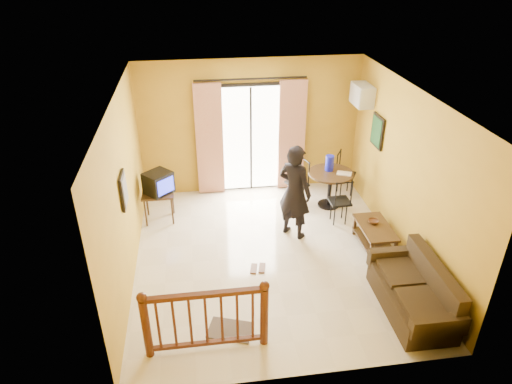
{
  "coord_description": "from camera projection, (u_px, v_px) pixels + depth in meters",
  "views": [
    {
      "loc": [
        -1.12,
        -6.25,
        4.71
      ],
      "look_at": [
        -0.21,
        0.2,
        1.15
      ],
      "focal_mm": 32.0,
      "sensor_mm": 36.0,
      "label": 1
    }
  ],
  "objects": [
    {
      "name": "standing_person",
      "position": [
        295.0,
        192.0,
        7.99
      ],
      "size": [
        0.75,
        0.75,
        1.76
      ],
      "primitive_type": "imported",
      "rotation": [
        0.0,
        0.0,
        2.36
      ],
      "color": "black",
      "rests_on": "ground"
    },
    {
      "name": "water_jug",
      "position": [
        330.0,
        163.0,
        8.98
      ],
      "size": [
        0.17,
        0.17,
        0.31
      ],
      "primitive_type": "cylinder",
      "color": "#151ACA",
      "rests_on": "dining_table"
    },
    {
      "name": "dining_table",
      "position": [
        330.0,
        179.0,
        9.04
      ],
      "size": [
        0.89,
        0.89,
        0.75
      ],
      "color": "black",
      "rests_on": "ground"
    },
    {
      "name": "air_conditioner",
      "position": [
        362.0,
        95.0,
        8.74
      ],
      "size": [
        0.31,
        0.6,
        0.4
      ],
      "color": "silver",
      "rests_on": "room_shell"
    },
    {
      "name": "sofa",
      "position": [
        415.0,
        293.0,
        6.54
      ],
      "size": [
        0.78,
        1.65,
        0.79
      ],
      "rotation": [
        0.0,
        0.0,
        -0.01
      ],
      "color": "#2F2212",
      "rests_on": "ground"
    },
    {
      "name": "balcony_door",
      "position": [
        251.0,
        138.0,
        9.37
      ],
      "size": [
        2.25,
        0.14,
        2.46
      ],
      "color": "black",
      "rests_on": "ground"
    },
    {
      "name": "dining_chairs",
      "position": [
        326.0,
        205.0,
        9.31
      ],
      "size": [
        1.62,
        1.54,
        0.95
      ],
      "color": "black",
      "rests_on": "ground"
    },
    {
      "name": "picture_left",
      "position": [
        124.0,
        190.0,
        6.64
      ],
      "size": [
        0.05,
        0.42,
        0.52
      ],
      "color": "black",
      "rests_on": "room_shell"
    },
    {
      "name": "botanical_print",
      "position": [
        377.0,
        131.0,
        8.44
      ],
      "size": [
        0.05,
        0.5,
        0.6
      ],
      "color": "black",
      "rests_on": "room_shell"
    },
    {
      "name": "serving_tray",
      "position": [
        344.0,
        173.0,
        8.9
      ],
      "size": [
        0.33,
        0.28,
        0.02
      ],
      "primitive_type": "cube",
      "rotation": [
        0.0,
        0.0,
        -0.43
      ],
      "color": "silver",
      "rests_on": "dining_table"
    },
    {
      "name": "bowl",
      "position": [
        373.0,
        221.0,
        7.95
      ],
      "size": [
        0.2,
        0.2,
        0.06
      ],
      "primitive_type": "imported",
      "rotation": [
        0.0,
        0.0,
        -0.12
      ],
      "color": "#522F1C",
      "rests_on": "coffee_table"
    },
    {
      "name": "doormat",
      "position": [
        230.0,
        330.0,
        6.3
      ],
      "size": [
        0.7,
        0.58,
        0.02
      ],
      "primitive_type": "cube",
      "rotation": [
        0.0,
        0.0,
        -0.33
      ],
      "color": "#524742",
      "rests_on": "ground"
    },
    {
      "name": "room_shell",
      "position": [
        271.0,
        166.0,
        7.01
      ],
      "size": [
        5.0,
        5.0,
        5.0
      ],
      "color": "white",
      "rests_on": "ground"
    },
    {
      "name": "television",
      "position": [
        158.0,
        183.0,
        8.47
      ],
      "size": [
        0.61,
        0.61,
        0.41
      ],
      "rotation": [
        0.0,
        0.0,
        0.73
      ],
      "color": "black",
      "rests_on": "tv_table"
    },
    {
      "name": "coffee_table",
      "position": [
        375.0,
        233.0,
        7.93
      ],
      "size": [
        0.52,
        0.94,
        0.42
      ],
      "color": "black",
      "rests_on": "ground"
    },
    {
      "name": "ground",
      "position": [
        270.0,
        255.0,
        7.83
      ],
      "size": [
        5.0,
        5.0,
        0.0
      ],
      "primitive_type": "plane",
      "color": "beige",
      "rests_on": "ground"
    },
    {
      "name": "sandals",
      "position": [
        258.0,
        268.0,
        7.49
      ],
      "size": [
        0.29,
        0.27,
        0.03
      ],
      "color": "#522F1C",
      "rests_on": "ground"
    },
    {
      "name": "stair_balustrade",
      "position": [
        206.0,
        316.0,
        5.76
      ],
      "size": [
        1.63,
        0.13,
        1.04
      ],
      "color": "#471E0F",
      "rests_on": "ground"
    },
    {
      "name": "tv_table",
      "position": [
        158.0,
        196.0,
        8.6
      ],
      "size": [
        0.59,
        0.49,
        0.59
      ],
      "color": "black",
      "rests_on": "ground"
    }
  ]
}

